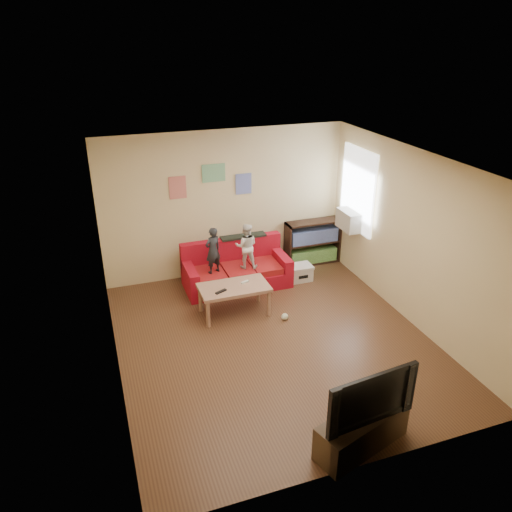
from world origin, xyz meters
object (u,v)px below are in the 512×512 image
object	(u,v)px
tv_stand	(362,431)
television	(366,393)
bookshelf	(312,244)
sofa	(236,270)
child_a	(213,250)
child_b	(246,246)
coffee_table	(234,290)
file_box	(300,273)

from	to	relation	value
tv_stand	television	bearing A→B (deg)	0.00
bookshelf	sofa	bearing A→B (deg)	-167.17
sofa	child_a	distance (m)	0.72
child_b	television	bearing A→B (deg)	108.94
child_a	bookshelf	distance (m)	2.26
child_b	tv_stand	size ratio (longest dim) A/B	0.72
coffee_table	child_a	bearing A→B (deg)	98.76
sofa	child_a	bearing A→B (deg)	-160.05
file_box	child_a	bearing A→B (deg)	177.57
file_box	tv_stand	bearing A→B (deg)	-104.16
child_b	file_box	xyz separation A→B (m)	(1.02, -0.07, -0.65)
file_box	tv_stand	size ratio (longest dim) A/B	0.38
child_a	television	xyz separation A→B (m)	(0.63, -4.00, -0.07)
sofa	tv_stand	xyz separation A→B (m)	(0.17, -4.16, -0.06)
child_a	file_box	world-z (taller)	child_a
child_b	television	xyz separation A→B (m)	(0.03, -4.00, -0.06)
bookshelf	television	size ratio (longest dim) A/B	1.00
television	child_a	bearing A→B (deg)	92.40
sofa	tv_stand	size ratio (longest dim) A/B	1.64
sofa	tv_stand	distance (m)	4.17
sofa	coffee_table	size ratio (longest dim) A/B	1.67
bookshelf	file_box	size ratio (longest dim) A/B	2.55
child_b	tv_stand	xyz separation A→B (m)	(0.03, -4.00, -0.59)
child_a	tv_stand	xyz separation A→B (m)	(0.63, -4.00, -0.60)
sofa	bookshelf	distance (m)	1.74
child_b	file_box	bearing A→B (deg)	-165.28
sofa	file_box	bearing A→B (deg)	-11.29
bookshelf	television	bearing A→B (deg)	-108.51
sofa	child_b	distance (m)	0.57
bookshelf	television	world-z (taller)	television
bookshelf	file_box	bearing A→B (deg)	-130.63
file_box	coffee_table	bearing A→B (deg)	-153.71
child_a	file_box	xyz separation A→B (m)	(1.62, -0.07, -0.66)
bookshelf	tv_stand	world-z (taller)	bookshelf
tv_stand	child_a	bearing A→B (deg)	81.65
coffee_table	bookshelf	xyz separation A→B (m)	(2.02, 1.36, -0.04)
bookshelf	tv_stand	distance (m)	4.80
child_b	bookshelf	xyz separation A→B (m)	(1.55, 0.55, -0.41)
file_box	television	xyz separation A→B (m)	(-0.99, -3.93, 0.59)
tv_stand	child_b	bearing A→B (deg)	73.12
child_b	television	size ratio (longest dim) A/B	0.74
file_box	television	bearing A→B (deg)	-104.16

